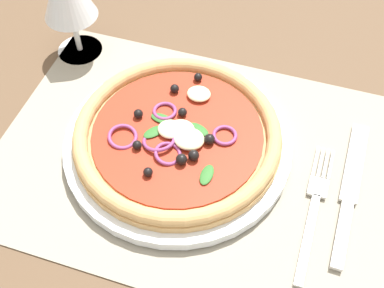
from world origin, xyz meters
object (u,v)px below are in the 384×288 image
Objects in this scene: fork at (315,203)px; knife at (350,189)px; pizza at (177,134)px; plate at (178,143)px.

knife is at bearing -48.27° from fork.
knife is at bearing 0.21° from pizza.
plate is 1.10× the size of pizza.
plate is 20.84cm from knife.
plate reaches higher than fork.
pizza is 17.68cm from fork.
pizza reaches higher than fork.
plate is 17.54cm from fork.
plate reaches higher than knife.
plate is at bearing 80.70° from fork.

